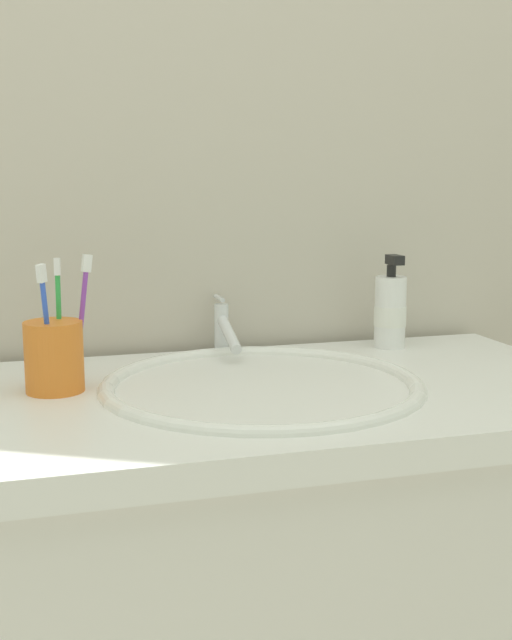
{
  "coord_description": "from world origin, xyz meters",
  "views": [
    {
      "loc": [
        -0.27,
        -1.04,
        1.17
      ],
      "look_at": [
        0.04,
        0.04,
        0.97
      ],
      "focal_mm": 44.81,
      "sensor_mm": 36.0,
      "label": 1
    }
  ],
  "objects_px": {
    "toothbrush_purple": "(82,311)",
    "toothbrush_green": "(59,313)",
    "toothbrush_cup": "(54,357)",
    "soap_dispenser": "(390,311)",
    "toothbrush_blue": "(46,319)",
    "faucet": "(224,329)"
  },
  "relations": [
    {
      "from": "toothbrush_cup",
      "to": "toothbrush_blue",
      "type": "relative_size",
      "value": 0.56
    },
    {
      "from": "faucet",
      "to": "toothbrush_green",
      "type": "height_order",
      "value": "toothbrush_green"
    },
    {
      "from": "toothbrush_blue",
      "to": "soap_dispenser",
      "type": "relative_size",
      "value": 1.07
    },
    {
      "from": "toothbrush_green",
      "to": "toothbrush_blue",
      "type": "height_order",
      "value": "toothbrush_green"
    },
    {
      "from": "toothbrush_green",
      "to": "toothbrush_blue",
      "type": "bearing_deg",
      "value": -115.4
    },
    {
      "from": "toothbrush_purple",
      "to": "toothbrush_blue",
      "type": "xyz_separation_m",
      "value": [
        -0.05,
        -0.03,
        -0.0
      ]
    },
    {
      "from": "faucet",
      "to": "toothbrush_blue",
      "type": "distance_m",
      "value": 0.35
    },
    {
      "from": "faucet",
      "to": "toothbrush_cup",
      "type": "height_order",
      "value": "toothbrush_cup"
    },
    {
      "from": "faucet",
      "to": "toothbrush_green",
      "type": "relative_size",
      "value": 0.81
    },
    {
      "from": "toothbrush_cup",
      "to": "toothbrush_purple",
      "type": "relative_size",
      "value": 0.54
    },
    {
      "from": "toothbrush_purple",
      "to": "soap_dispenser",
      "type": "relative_size",
      "value": 1.13
    },
    {
      "from": "toothbrush_cup",
      "to": "soap_dispenser",
      "type": "relative_size",
      "value": 0.61
    },
    {
      "from": "soap_dispenser",
      "to": "toothbrush_blue",
      "type": "bearing_deg",
      "value": -164.95
    },
    {
      "from": "faucet",
      "to": "toothbrush_purple",
      "type": "distance_m",
      "value": 0.29
    },
    {
      "from": "toothbrush_cup",
      "to": "toothbrush_green",
      "type": "bearing_deg",
      "value": 65.59
    },
    {
      "from": "toothbrush_cup",
      "to": "toothbrush_purple",
      "type": "bearing_deg",
      "value": 13.14
    },
    {
      "from": "toothbrush_purple",
      "to": "toothbrush_green",
      "type": "xyz_separation_m",
      "value": [
        -0.03,
        0.01,
        -0.0
      ]
    },
    {
      "from": "toothbrush_green",
      "to": "soap_dispenser",
      "type": "distance_m",
      "value": 0.57
    },
    {
      "from": "faucet",
      "to": "toothbrush_cup",
      "type": "bearing_deg",
      "value": -149.86
    },
    {
      "from": "toothbrush_cup",
      "to": "toothbrush_green",
      "type": "distance_m",
      "value": 0.06
    },
    {
      "from": "toothbrush_purple",
      "to": "toothbrush_green",
      "type": "relative_size",
      "value": 1.03
    },
    {
      "from": "toothbrush_green",
      "to": "toothbrush_cup",
      "type": "bearing_deg",
      "value": -114.41
    }
  ]
}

